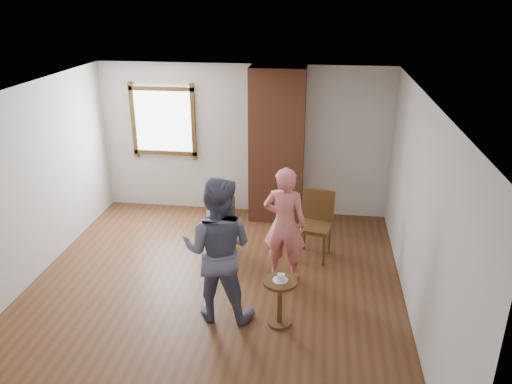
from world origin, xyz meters
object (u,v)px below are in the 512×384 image
Objects in this scene: stoneware_crock at (215,205)px; dining_chair_left at (221,220)px; side_table at (280,295)px; dining_chair_right at (316,220)px; man at (218,250)px; person_pink at (285,224)px.

stoneware_crock is 1.22m from dining_chair_left.
stoneware_crock is 3.23m from side_table.
dining_chair_right reaches higher than stoneware_crock.
man is 1.12× the size of person_pink.
stoneware_crock is 2.97m from man.
side_table is at bearing -53.55° from dining_chair_left.
stoneware_crock is 0.42× the size of dining_chair_right.
person_pink is (-0.41, -0.68, 0.24)m from dining_chair_right.
dining_chair_right reaches higher than dining_chair_left.
dining_chair_left is (0.33, -1.14, 0.26)m from stoneware_crock.
man reaches higher than stoneware_crock.
man reaches higher than dining_chair_left.
stoneware_crock is at bearing 115.54° from side_table.
man is at bearing -111.98° from dining_chair_right.
person_pink is (0.70, 0.98, -0.09)m from man.
dining_chair_left is 1.39× the size of side_table.
man reaches higher than person_pink.
side_table is 0.33× the size of man.
stoneware_crock is at bearing -45.53° from person_pink.
person_pink is at bearing 92.01° from side_table.
man is (0.32, -1.67, 0.43)m from dining_chair_left.
man is (-1.12, -1.66, 0.33)m from dining_chair_right.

